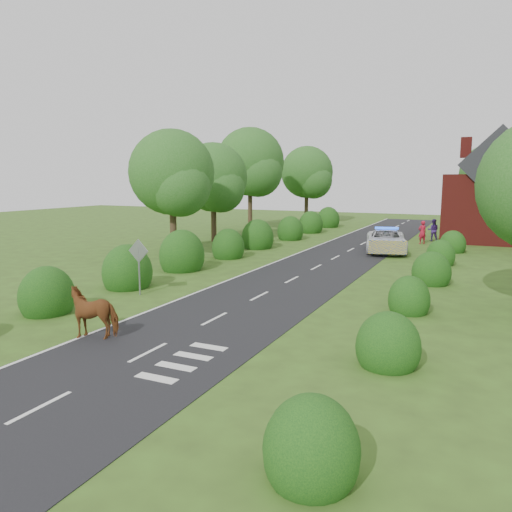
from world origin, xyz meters
The scene contains 16 objects.
ground centered at (0.00, 0.00, 0.00)m, with size 120.00×120.00×0.00m, color #354C1B.
road centered at (0.00, 15.00, 0.01)m, with size 6.00×70.00×0.02m, color black.
road_markings centered at (-1.60, 12.93, 0.03)m, with size 4.96×70.00×0.01m.
hedgerow_left centered at (-6.51, 11.69, 0.75)m, with size 2.75×50.41×3.00m.
hedgerow_right centered at (6.60, 11.21, 0.55)m, with size 2.10×45.78×2.10m.
tree_left_a centered at (-9.75, 11.86, 5.34)m, with size 5.74×5.60×8.38m.
tree_left_b centered at (-11.25, 19.86, 5.04)m, with size 5.74×5.60×8.07m.
tree_left_c centered at (-12.70, 29.83, 6.53)m, with size 6.97×6.80×10.22m.
tree_left_d centered at (-10.23, 39.85, 5.64)m, with size 6.15×6.00×8.89m.
tree_right_c centered at (9.27, 37.85, 5.34)m, with size 6.15×6.00×8.58m.
road_sign centered at (-5.00, 2.00, 1.65)m, with size 1.06×0.08×2.53m.
house centered at (9.49, 30.00, 3.79)m, with size 8.00×7.40×9.17m.
cow centered at (-2.60, -3.39, 0.71)m, with size 1.05×1.99×1.41m, color brown.
police_van centered at (2.50, 20.08, 0.81)m, with size 3.90×6.33×1.78m.
pedestrian_red centered at (4.26, 25.83, 0.92)m, with size 0.67×0.44×1.85m, color #B1142C.
pedestrian_purple centered at (4.87, 27.98, 0.93)m, with size 0.90×0.70×1.85m, color #372063.
Camera 1 is at (9.01, -15.61, 5.19)m, focal length 35.00 mm.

